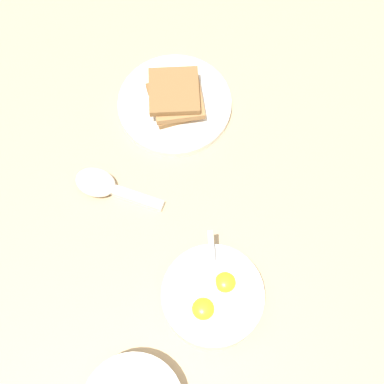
# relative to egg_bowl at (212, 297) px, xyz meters

# --- Properties ---
(ground_plane) EXTENTS (3.00, 3.00, 0.00)m
(ground_plane) POSITION_rel_egg_bowl_xyz_m (0.10, -0.02, -0.03)
(ground_plane) COLOR tan
(egg_bowl) EXTENTS (0.15, 0.14, 0.08)m
(egg_bowl) POSITION_rel_egg_bowl_xyz_m (0.00, 0.00, 0.00)
(egg_bowl) COLOR white
(egg_bowl) RESTS_ON ground_plane
(toast_plate) EXTENTS (0.19, 0.19, 0.02)m
(toast_plate) POSITION_rel_egg_bowl_xyz_m (0.32, -0.08, -0.02)
(toast_plate) COLOR white
(toast_plate) RESTS_ON ground_plane
(toast_sandwich) EXTENTS (0.11, 0.11, 0.04)m
(toast_sandwich) POSITION_rel_egg_bowl_xyz_m (0.32, -0.08, 0.01)
(toast_sandwich) COLOR brown
(toast_sandwich) RESTS_ON toast_plate
(soup_spoon) EXTENTS (0.12, 0.12, 0.03)m
(soup_spoon) POSITION_rel_egg_bowl_xyz_m (0.23, 0.08, -0.01)
(soup_spoon) COLOR white
(soup_spoon) RESTS_ON ground_plane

